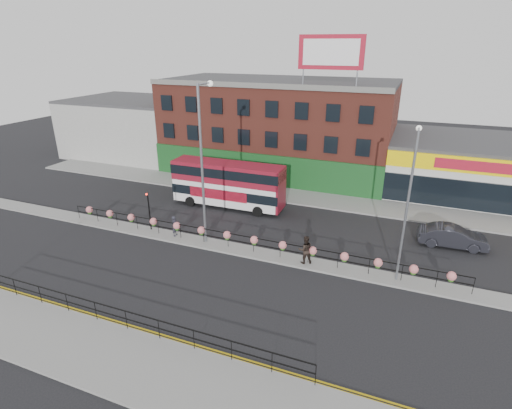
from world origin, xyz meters
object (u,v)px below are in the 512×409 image
at_px(car, 452,236).
at_px(lamp_column_east, 409,195).
at_px(lamp_column_west, 203,152).
at_px(pedestrian_b, 305,250).
at_px(double_decker_bus, 228,180).
at_px(pedestrian_a, 175,226).

xyz_separation_m(car, lamp_column_east, (-3.46, -6.21, 4.96)).
distance_m(lamp_column_west, lamp_column_east, 13.70).
relative_size(car, pedestrian_b, 2.46).
distance_m(double_decker_bus, lamp_column_west, 8.29).
bearing_deg(car, pedestrian_b, 121.65).
height_order(pedestrian_b, lamp_column_west, lamp_column_west).
bearing_deg(pedestrian_a, car, -78.60).
bearing_deg(lamp_column_east, lamp_column_west, 179.14).
height_order(car, pedestrian_b, pedestrian_b).
bearing_deg(pedestrian_a, lamp_column_west, -89.50).
height_order(double_decker_bus, lamp_column_west, lamp_column_west).
xyz_separation_m(car, pedestrian_a, (-19.74, -6.32, 0.17)).
xyz_separation_m(double_decker_bus, lamp_column_east, (15.13, -7.08, 3.20)).
bearing_deg(pedestrian_a, lamp_column_east, -95.95).
relative_size(car, lamp_column_east, 0.52).
bearing_deg(pedestrian_b, lamp_column_east, 156.00).
bearing_deg(double_decker_bus, pedestrian_a, -99.09).
height_order(double_decker_bus, pedestrian_b, double_decker_bus).
bearing_deg(car, lamp_column_east, 147.33).
relative_size(lamp_column_west, lamp_column_east, 1.21).
bearing_deg(lamp_column_west, lamp_column_east, -0.86).
distance_m(pedestrian_a, lamp_column_west, 6.55).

